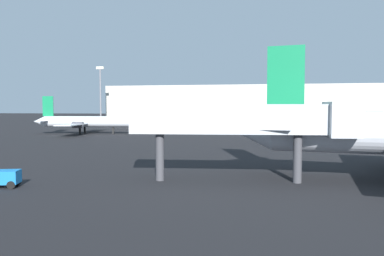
% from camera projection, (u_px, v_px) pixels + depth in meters
% --- Properties ---
extents(airplane_far_left, '(24.46, 22.27, 8.50)m').
position_uv_depth(airplane_far_left, '(85.00, 122.00, 80.85)').
color(airplane_far_left, silver).
rests_on(airplane_far_left, ground_plane).
extents(jet_bridge, '(18.31, 3.91, 6.52)m').
position_uv_depth(jet_bridge, '(253.00, 121.00, 29.04)').
color(jet_bridge, '#B2B7BC').
rests_on(jet_bridge, ground_plane).
extents(baggage_cart, '(2.67, 1.95, 1.30)m').
position_uv_depth(baggage_cart, '(2.00, 178.00, 27.28)').
color(baggage_cart, '#1972BF').
rests_on(baggage_cart, ground_plane).
extents(light_mast_left, '(2.40, 0.50, 18.81)m').
position_uv_depth(light_mast_left, '(100.00, 92.00, 114.04)').
color(light_mast_left, slate).
rests_on(light_mast_left, ground_plane).
extents(terminal_building, '(93.55, 20.58, 13.52)m').
position_uv_depth(terminal_building, '(239.00, 105.00, 130.03)').
color(terminal_building, beige).
rests_on(terminal_building, ground_plane).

